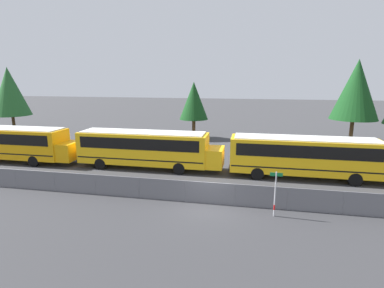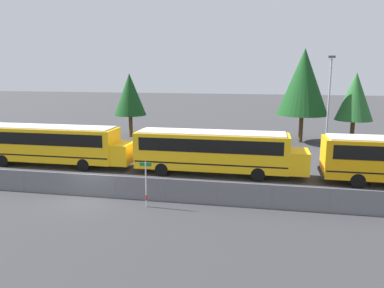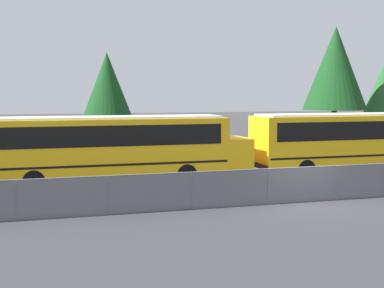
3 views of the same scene
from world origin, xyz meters
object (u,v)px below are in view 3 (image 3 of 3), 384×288
Objects in this scene: school_bus_2 at (358,138)px; tree_3 at (107,86)px; school_bus_1 at (115,144)px; tree_0 at (335,68)px.

tree_3 is at bearing 130.10° from school_bus_2.
school_bus_1 is 1.74× the size of tree_3.
school_bus_1 is at bearing 179.44° from school_bus_2.
school_bus_2 is 1.74× the size of tree_3.
school_bus_1 is 1.00× the size of school_bus_2.
school_bus_1 is 25.57m from tree_0.
tree_3 is (-11.75, 13.96, 2.98)m from school_bus_2.
tree_3 is at bearing -178.66° from tree_0.
school_bus_1 and school_bus_2 have the same top height.
school_bus_1 is 13.32m from school_bus_2.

